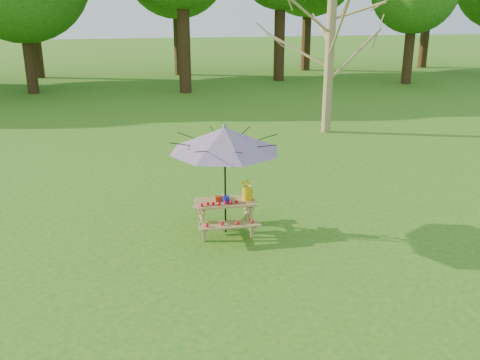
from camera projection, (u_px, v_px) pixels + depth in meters
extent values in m
plane|color=#267215|center=(34.00, 326.00, 7.80)|extent=(120.00, 120.00, 0.00)
cylinder|color=#917E4F|center=(329.00, 67.00, 18.41)|extent=(0.31, 0.31, 4.57)
cube|color=#A08448|center=(225.00, 202.00, 10.74)|extent=(1.20, 0.62, 0.04)
cube|color=#A08448|center=(230.00, 226.00, 10.33)|extent=(1.20, 0.22, 0.04)
cube|color=#A08448|center=(221.00, 206.00, 11.35)|extent=(1.20, 0.22, 0.04)
cylinder|color=black|center=(225.00, 180.00, 10.59)|extent=(0.04, 0.04, 2.25)
cone|color=teal|center=(225.00, 139.00, 10.32)|extent=(2.46, 2.46, 0.47)
sphere|color=teal|center=(225.00, 126.00, 10.24)|extent=(0.08, 0.08, 0.08)
cube|color=#B02A0E|center=(219.00, 198.00, 10.74)|extent=(0.14, 0.12, 0.10)
cylinder|color=#151BAB|center=(226.00, 199.00, 10.65)|extent=(0.13, 0.13, 0.13)
cube|color=beige|center=(223.00, 197.00, 10.86)|extent=(0.13, 0.13, 0.07)
cylinder|color=gold|center=(248.00, 195.00, 10.79)|extent=(0.21, 0.21, 0.21)
imported|color=gold|center=(248.00, 185.00, 10.72)|extent=(0.29, 0.25, 0.32)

